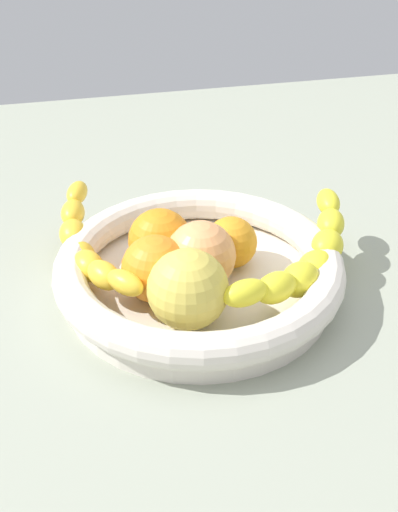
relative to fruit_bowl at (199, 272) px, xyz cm
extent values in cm
cube|color=#989F8C|center=(0.00, 0.00, -4.17)|extent=(120.00, 120.00, 3.00)
cylinder|color=silver|center=(0.00, 0.00, -1.83)|extent=(27.12, 27.12, 1.67)
torus|color=silver|center=(0.00, 0.00, 0.74)|extent=(29.55, 29.55, 3.48)
ellipsoid|color=yellow|center=(-2.37, 8.43, 3.07)|extent=(4.93, 3.41, 2.47)
ellipsoid|color=yellow|center=(-5.67, 7.32, 2.35)|extent=(5.28, 4.49, 2.91)
ellipsoid|color=yellow|center=(-8.70, 5.60, 1.62)|extent=(5.60, 5.33, 3.35)
ellipsoid|color=yellow|center=(-11.34, 3.33, 0.90)|extent=(5.85, 5.87, 3.80)
ellipsoid|color=yellow|center=(-13.50, 0.59, 1.62)|extent=(5.25, 5.59, 3.35)
ellipsoid|color=yellow|center=(-15.09, -2.51, 2.35)|extent=(4.36, 5.24, 2.91)
ellipsoid|color=yellow|center=(-16.06, -5.85, 3.07)|extent=(3.25, 4.86, 2.47)
ellipsoid|color=yellow|center=(10.98, -14.41, 2.97)|extent=(3.42, 4.70, 2.20)
ellipsoid|color=yellow|center=(11.76, -11.23, 2.21)|extent=(3.24, 4.58, 2.60)
ellipsoid|color=yellow|center=(12.02, -7.96, 1.46)|extent=(3.00, 4.22, 2.99)
ellipsoid|color=yellow|center=(11.77, -4.69, 0.70)|extent=(4.01, 4.70, 3.39)
ellipsoid|color=yellow|center=(10.99, -1.50, 1.46)|extent=(4.17, 4.95, 2.99)
ellipsoid|color=yellow|center=(9.72, 1.52, 2.21)|extent=(4.25, 4.94, 2.60)
ellipsoid|color=yellow|center=(7.98, 4.30, 2.97)|extent=(4.28, 4.70, 2.20)
sphere|color=orange|center=(3.38, -3.33, 2.32)|extent=(6.64, 6.64, 6.64)
sphere|color=orange|center=(-3.94, -2.15, 1.74)|extent=(5.48, 5.48, 5.48)
sphere|color=orange|center=(4.74, 1.74, 2.34)|extent=(6.68, 6.68, 6.68)
sphere|color=#F5A362|center=(-0.10, 0.77, 2.53)|extent=(7.07, 7.07, 7.07)
sphere|color=#DEC750|center=(2.50, 6.38, 2.81)|extent=(7.63, 7.63, 7.63)
camera|label=1|loc=(12.73, 55.90, 39.77)|focal=47.96mm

